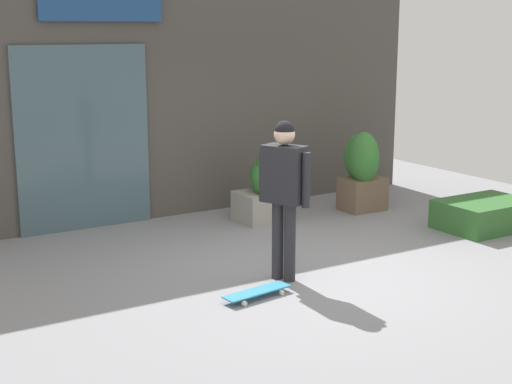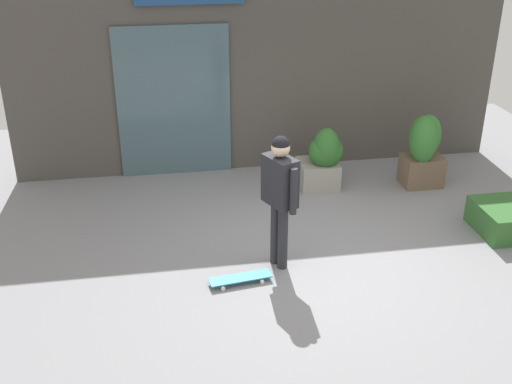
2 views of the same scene
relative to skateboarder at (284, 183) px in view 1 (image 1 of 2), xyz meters
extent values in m
plane|color=gray|center=(0.35, 0.07, -1.11)|extent=(12.00, 12.00, 0.00)
cube|color=#4C4742|center=(0.35, 3.40, 0.64)|extent=(8.36, 0.25, 3.49)
cube|color=#47606B|center=(-1.13, 3.26, 0.16)|extent=(1.87, 0.06, 2.53)
cube|color=navy|center=(-0.80, 3.24, 1.98)|extent=(1.72, 0.05, 0.49)
cylinder|color=#28282D|center=(0.03, -0.07, -0.66)|extent=(0.13, 0.13, 0.89)
cylinder|color=#28282D|center=(-0.03, 0.07, -0.66)|extent=(0.13, 0.13, 0.89)
cube|color=#232328|center=(0.00, 0.00, 0.09)|extent=(0.42, 0.53, 0.63)
cylinder|color=#232328|center=(0.11, -0.25, 0.06)|extent=(0.09, 0.09, 0.60)
cylinder|color=#232328|center=(-0.11, 0.25, 0.06)|extent=(0.09, 0.09, 0.60)
sphere|color=beige|center=(0.00, 0.00, 0.53)|extent=(0.23, 0.23, 0.23)
sphere|color=black|center=(0.00, 0.00, 0.57)|extent=(0.22, 0.22, 0.22)
cube|color=teal|center=(-0.55, -0.34, -1.04)|extent=(0.80, 0.30, 0.02)
cylinder|color=silver|center=(-0.79, -0.48, -1.08)|extent=(0.06, 0.04, 0.05)
cylinder|color=silver|center=(-0.82, -0.26, -1.08)|extent=(0.06, 0.04, 0.05)
cylinder|color=silver|center=(-0.29, -0.41, -1.08)|extent=(0.06, 0.04, 0.05)
cylinder|color=silver|center=(-0.32, -0.19, -1.08)|extent=(0.06, 0.04, 0.05)
cube|color=brown|center=(2.84, 2.07, -0.85)|extent=(0.65, 0.48, 0.51)
ellipsoid|color=#387A33|center=(2.81, 2.13, -0.29)|extent=(0.41, 0.59, 0.72)
ellipsoid|color=#387A33|center=(2.89, 2.15, -0.29)|extent=(0.47, 0.38, 0.74)
ellipsoid|color=#387A33|center=(2.75, 1.97, -0.27)|extent=(0.41, 0.55, 0.79)
cube|color=gray|center=(1.12, 2.30, -0.89)|extent=(0.63, 0.62, 0.43)
ellipsoid|color=#2D6628|center=(1.21, 2.18, -0.39)|extent=(0.43, 0.47, 0.66)
ellipsoid|color=#2D6628|center=(1.21, 2.20, -0.45)|extent=(0.57, 0.46, 0.52)
ellipsoid|color=#2D6628|center=(1.27, 2.36, -0.45)|extent=(0.46, 0.57, 0.52)
cube|color=#33662D|center=(3.60, 0.34, -0.91)|extent=(1.27, 0.90, 0.40)
camera|label=1|loc=(-4.38, -6.55, 1.64)|focal=51.99mm
camera|label=2|loc=(-1.45, -6.81, 3.24)|focal=43.69mm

